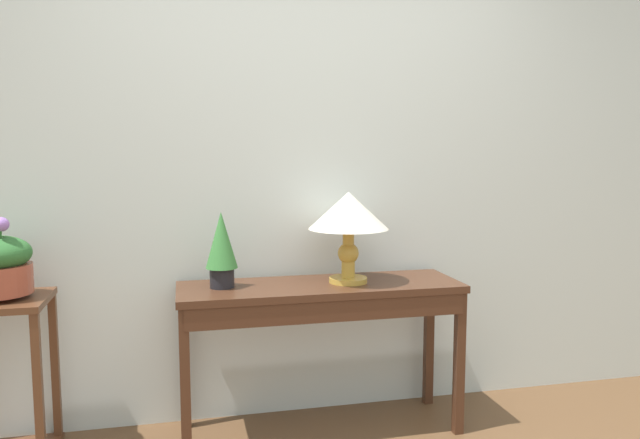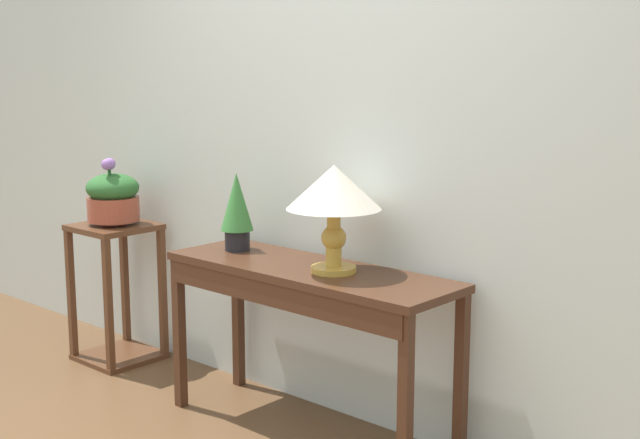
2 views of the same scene
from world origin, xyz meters
name	(u,v)px [view 1 (image 1 of 2)]	position (x,y,z in m)	size (l,w,h in m)	color
back_wall_with_art	(297,151)	(0.00, 1.57, 1.40)	(9.00, 0.10, 2.80)	silver
console_table	(322,304)	(0.06, 1.23, 0.66)	(1.38, 0.44, 0.75)	#472819
table_lamp	(348,215)	(0.20, 1.26, 1.09)	(0.39, 0.39, 0.45)	gold
potted_plant_on_console	(221,246)	(-0.42, 1.28, 0.95)	(0.15, 0.15, 0.36)	black
pedestal_stand_left	(5,382)	(-1.38, 1.27, 0.38)	(0.39, 0.39, 0.76)	#56331E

